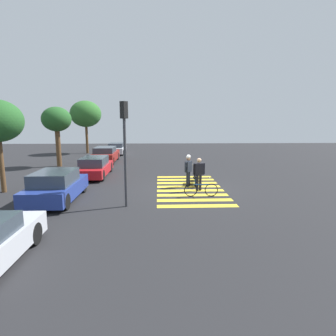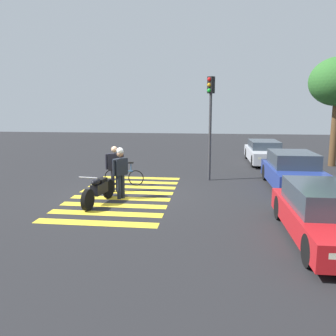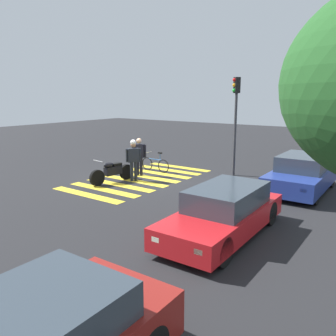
{
  "view_description": "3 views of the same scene",
  "coord_description": "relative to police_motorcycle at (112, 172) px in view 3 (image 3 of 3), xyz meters",
  "views": [
    {
      "loc": [
        -14.68,
        1.71,
        3.71
      ],
      "look_at": [
        -0.07,
        1.19,
        1.17
      ],
      "focal_mm": 29.42,
      "sensor_mm": 36.0,
      "label": 1
    },
    {
      "loc": [
        12.18,
        3.17,
        3.23
      ],
      "look_at": [
        0.29,
        1.69,
        1.11
      ],
      "focal_mm": 37.27,
      "sensor_mm": 36.0,
      "label": 2
    },
    {
      "loc": [
        11.62,
        9.85,
        3.71
      ],
      "look_at": [
        0.36,
        1.8,
        0.78
      ],
      "focal_mm": 37.1,
      "sensor_mm": 36.0,
      "label": 3
    }
  ],
  "objects": [
    {
      "name": "ground_plane",
      "position": [
        -1.21,
        0.53,
        -0.47
      ],
      "size": [
        60.0,
        60.0,
        0.0
      ],
      "primitive_type": "plane",
      "color": "#232326"
    },
    {
      "name": "police_motorcycle",
      "position": [
        0.0,
        0.0,
        0.0
      ],
      "size": [
        2.25,
        0.62,
        1.06
      ],
      "color": "black",
      "rests_on": "ground_plane"
    },
    {
      "name": "leaning_bicycle",
      "position": [
        -2.82,
        0.16,
        -0.11
      ],
      "size": [
        0.46,
        1.67,
        0.99
      ],
      "color": "black",
      "rests_on": "ground_plane"
    },
    {
      "name": "officer_on_foot",
      "position": [
        -0.75,
        0.56,
        0.59
      ],
      "size": [
        0.58,
        0.44,
        1.82
      ],
      "color": "#1E232D",
      "rests_on": "ground_plane"
    },
    {
      "name": "officer_by_motorcycle",
      "position": [
        -1.68,
        0.09,
        0.54
      ],
      "size": [
        0.35,
        0.67,
        1.76
      ],
      "color": "black",
      "rests_on": "ground_plane"
    },
    {
      "name": "crosswalk_stripes",
      "position": [
        -1.21,
        0.53,
        -0.47
      ],
      "size": [
        6.75,
        3.57,
        0.01
      ],
      "color": "yellow",
      "rests_on": "ground_plane"
    },
    {
      "name": "car_silver_sedan",
      "position": [
        -9.57,
        6.76,
        0.15
      ],
      "size": [
        4.61,
        1.84,
        1.27
      ],
      "color": "black",
      "rests_on": "ground_plane"
    },
    {
      "name": "car_blue_hatchback",
      "position": [
        -3.29,
        6.98,
        0.21
      ],
      "size": [
        4.24,
        1.92,
        1.42
      ],
      "color": "black",
      "rests_on": "ground_plane"
    },
    {
      "name": "car_red_convertible",
      "position": [
        2.38,
        6.49,
        0.16
      ],
      "size": [
        4.55,
        1.77,
        1.32
      ],
      "color": "black",
      "rests_on": "ground_plane"
    },
    {
      "name": "traffic_light_pole",
      "position": [
        -4.29,
        3.63,
        2.52
      ],
      "size": [
        0.35,
        0.34,
        4.48
      ],
      "color": "#38383D",
      "rests_on": "ground_plane"
    }
  ]
}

